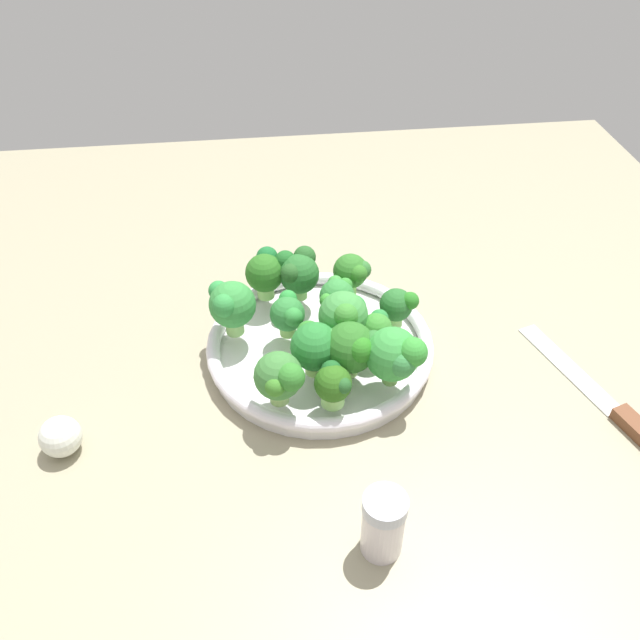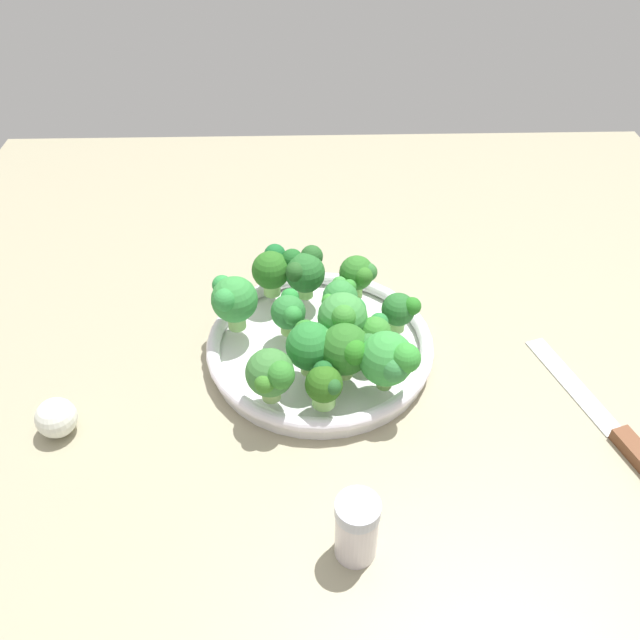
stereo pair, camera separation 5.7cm
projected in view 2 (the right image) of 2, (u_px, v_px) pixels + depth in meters
The scene contains 19 objects.
ground_plane at pixel (340, 358), 87.21cm from camera, with size 130.00×130.00×2.50cm, color gray.
bowl at pixel (320, 347), 84.69cm from camera, with size 29.20×29.20×3.16cm.
broccoli_floret_0 at pixel (289, 312), 82.41cm from camera, with size 4.45×5.69×5.54cm.
broccoli_floret_1 at pixel (312, 345), 76.68cm from camera, with size 6.46×6.22×6.95cm.
broccoli_floret_2 at pixel (350, 350), 75.81cm from camera, with size 6.98×6.31×7.24cm.
broccoli_floret_3 at pixel (304, 270), 87.71cm from camera, with size 5.86×6.05×6.83cm.
broccoli_floret_4 at pixel (374, 332), 79.93cm from camera, with size 4.34×4.61×5.15cm.
broccoli_floret_5 at pixel (272, 269), 88.35cm from camera, with size 5.20×6.24×6.55cm.
broccoli_floret_6 at pixel (338, 298), 84.72cm from camera, with size 4.74×5.24×5.64cm.
broccoli_floret_7 at pixel (233, 300), 82.31cm from camera, with size 5.93×6.56×7.51cm.
broccoli_floret_8 at pixel (401, 310), 82.80cm from camera, with size 4.88×4.30×5.50cm.
broccoli_floret_9 at pixel (324, 384), 73.28cm from camera, with size 4.30×4.60×5.33cm.
broccoli_floret_10 at pixel (341, 318), 79.72cm from camera, with size 6.48×6.32×7.59cm.
broccoli_floret_11 at pixel (271, 374), 73.08cm from camera, with size 5.67×6.07×6.83cm.
broccoli_floret_12 at pixel (359, 274), 87.40cm from camera, with size 5.09×5.16×6.34cm.
broccoli_floret_13 at pixel (390, 360), 74.05cm from camera, with size 6.77×6.89×7.74cm.
knife at pixel (617, 432), 75.31cm from camera, with size 10.31×26.09×1.50cm.
garlic_bulb at pixel (56, 418), 74.62cm from camera, with size 4.68×4.68×4.68cm, color white.
pepper_shaker at pixel (353, 528), 62.07cm from camera, with size 4.33×4.33×7.91cm.
Camera 2 is at (-4.41, -62.64, 59.54)cm, focal length 36.77 mm.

